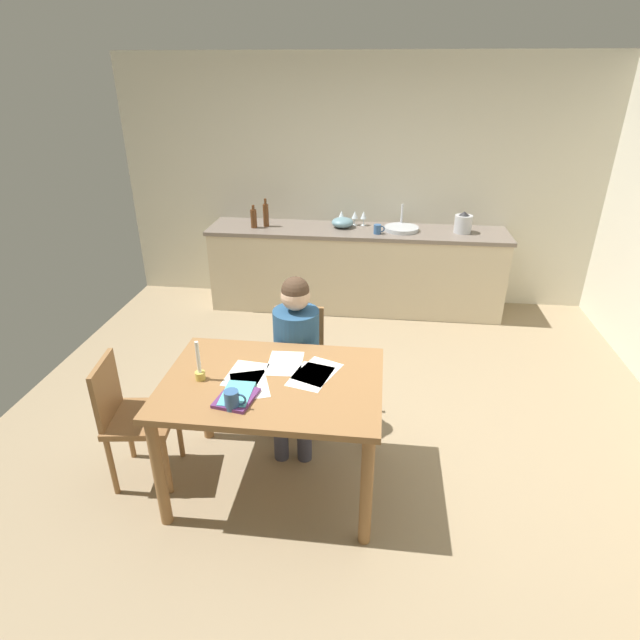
# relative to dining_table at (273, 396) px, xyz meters

# --- Properties ---
(ground_plane) EXTENTS (5.20, 5.20, 0.04)m
(ground_plane) POSITION_rel_dining_table_xyz_m (0.34, 0.59, -0.69)
(ground_plane) COLOR #937F60
(wall_back) EXTENTS (5.20, 0.12, 2.60)m
(wall_back) POSITION_rel_dining_table_xyz_m (0.34, 3.19, 0.63)
(wall_back) COLOR beige
(wall_back) RESTS_ON ground
(kitchen_counter) EXTENTS (3.17, 0.64, 0.90)m
(kitchen_counter) POSITION_rel_dining_table_xyz_m (0.34, 2.83, -0.22)
(kitchen_counter) COLOR beige
(kitchen_counter) RESTS_ON ground
(dining_table) EXTENTS (1.29, 0.92, 0.78)m
(dining_table) POSITION_rel_dining_table_xyz_m (0.00, 0.00, 0.00)
(dining_table) COLOR olive
(dining_table) RESTS_ON ground
(chair_at_table) EXTENTS (0.43, 0.43, 0.88)m
(chair_at_table) POSITION_rel_dining_table_xyz_m (0.04, 0.70, -0.17)
(chair_at_table) COLOR olive
(chair_at_table) RESTS_ON ground
(person_seated) EXTENTS (0.34, 0.60, 1.19)m
(person_seated) POSITION_rel_dining_table_xyz_m (0.05, 0.55, 0.01)
(person_seated) COLOR navy
(person_seated) RESTS_ON ground
(chair_side_empty) EXTENTS (0.45, 0.45, 0.86)m
(chair_side_empty) POSITION_rel_dining_table_xyz_m (-0.91, -0.03, -0.19)
(chair_side_empty) COLOR olive
(chair_side_empty) RESTS_ON ground
(coffee_mug) EXTENTS (0.12, 0.08, 0.11)m
(coffee_mug) POSITION_rel_dining_table_xyz_m (-0.15, -0.30, 0.17)
(coffee_mug) COLOR #33598C
(coffee_mug) RESTS_ON dining_table
(candlestick) EXTENTS (0.06, 0.06, 0.25)m
(candlestick) POSITION_rel_dining_table_xyz_m (-0.42, -0.04, 0.18)
(candlestick) COLOR gold
(candlestick) RESTS_ON dining_table
(book_magazine) EXTENTS (0.23, 0.27, 0.02)m
(book_magazine) POSITION_rel_dining_table_xyz_m (-0.16, -0.22, 0.12)
(book_magazine) COLOR #5D2B61
(book_magazine) RESTS_ON dining_table
(book_cookery) EXTENTS (0.16, 0.25, 0.02)m
(book_cookery) POSITION_rel_dining_table_xyz_m (-0.16, -0.19, 0.12)
(book_cookery) COLOR #51AEB5
(book_cookery) RESTS_ON dining_table
(paper_letter) EXTENTS (0.28, 0.34, 0.00)m
(paper_letter) POSITION_rel_dining_table_xyz_m (0.22, 0.07, 0.11)
(paper_letter) COLOR white
(paper_letter) RESTS_ON dining_table
(paper_bill) EXTENTS (0.22, 0.31, 0.00)m
(paper_bill) POSITION_rel_dining_table_xyz_m (0.04, 0.20, 0.11)
(paper_bill) COLOR white
(paper_bill) RESTS_ON dining_table
(paper_envelope) EXTENTS (0.30, 0.35, 0.00)m
(paper_envelope) POSITION_rel_dining_table_xyz_m (-0.12, -0.07, 0.11)
(paper_envelope) COLOR white
(paper_envelope) RESTS_ON dining_table
(paper_receipt) EXTENTS (0.31, 0.35, 0.00)m
(paper_receipt) POSITION_rel_dining_table_xyz_m (0.25, 0.13, 0.11)
(paper_receipt) COLOR white
(paper_receipt) RESTS_ON dining_table
(paper_notice) EXTENTS (0.24, 0.32, 0.00)m
(paper_notice) POSITION_rel_dining_table_xyz_m (-0.17, 0.04, 0.11)
(paper_notice) COLOR white
(paper_notice) RESTS_ON dining_table
(sink_unit) EXTENTS (0.36, 0.36, 0.24)m
(sink_unit) POSITION_rel_dining_table_xyz_m (0.81, 2.83, 0.25)
(sink_unit) COLOR #B2B7BC
(sink_unit) RESTS_ON kitchen_counter
(bottle_oil) EXTENTS (0.07, 0.07, 0.24)m
(bottle_oil) POSITION_rel_dining_table_xyz_m (-0.76, 2.75, 0.33)
(bottle_oil) COLOR #593319
(bottle_oil) RESTS_ON kitchen_counter
(bottle_vinegar) EXTENTS (0.06, 0.06, 0.30)m
(bottle_vinegar) POSITION_rel_dining_table_xyz_m (-0.64, 2.82, 0.35)
(bottle_vinegar) COLOR #593319
(bottle_vinegar) RESTS_ON kitchen_counter
(mixing_bowl) EXTENTS (0.23, 0.23, 0.11)m
(mixing_bowl) POSITION_rel_dining_table_xyz_m (0.18, 2.88, 0.28)
(mixing_bowl) COLOR #668C99
(mixing_bowl) RESTS_ON kitchen_counter
(stovetop_kettle) EXTENTS (0.18, 0.18, 0.22)m
(stovetop_kettle) POSITION_rel_dining_table_xyz_m (1.43, 2.83, 0.33)
(stovetop_kettle) COLOR #B7BABF
(stovetop_kettle) RESTS_ON kitchen_counter
(wine_glass_near_sink) EXTENTS (0.07, 0.07, 0.15)m
(wine_glass_near_sink) POSITION_rel_dining_table_xyz_m (0.40, 2.98, 0.34)
(wine_glass_near_sink) COLOR silver
(wine_glass_near_sink) RESTS_ON kitchen_counter
(wine_glass_by_kettle) EXTENTS (0.07, 0.07, 0.15)m
(wine_glass_by_kettle) POSITION_rel_dining_table_xyz_m (0.30, 2.98, 0.34)
(wine_glass_by_kettle) COLOR silver
(wine_glass_by_kettle) RESTS_ON kitchen_counter
(wine_glass_back_left) EXTENTS (0.07, 0.07, 0.15)m
(wine_glass_back_left) POSITION_rel_dining_table_xyz_m (0.16, 2.98, 0.34)
(wine_glass_back_left) COLOR silver
(wine_glass_back_left) RESTS_ON kitchen_counter
(teacup_on_counter) EXTENTS (0.11, 0.08, 0.10)m
(teacup_on_counter) POSITION_rel_dining_table_xyz_m (0.56, 2.68, 0.28)
(teacup_on_counter) COLOR #33598C
(teacup_on_counter) RESTS_ON kitchen_counter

